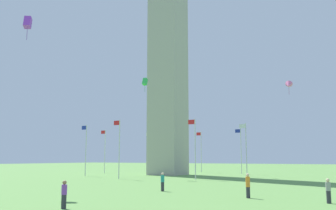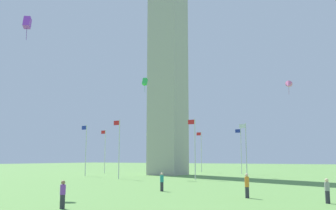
{
  "view_description": "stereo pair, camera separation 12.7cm",
  "coord_description": "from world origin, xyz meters",
  "px_view_note": "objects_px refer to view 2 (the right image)",
  "views": [
    {
      "loc": [
        -31.82,
        56.29,
        2.91
      ],
      "look_at": [
        0.0,
        0.0,
        12.29
      ],
      "focal_mm": 39.12,
      "sensor_mm": 36.0,
      "label": 1
    },
    {
      "loc": [
        -31.93,
        56.23,
        2.91
      ],
      "look_at": [
        0.0,
        0.0,
        12.29
      ],
      "focal_mm": 39.12,
      "sensor_mm": 36.0,
      "label": 2
    }
  ],
  "objects_px": {
    "kite_pink_delta": "(289,85)",
    "flagpole_w": "(201,150)",
    "flagpole_sw": "(241,149)",
    "person_gray_shirt": "(327,191)",
    "obelisk_monument": "(168,37)",
    "person_teal_shirt": "(162,182)",
    "flagpole_nw": "(150,150)",
    "person_orange_shirt": "(247,186)",
    "person_purple_shirt": "(63,195)",
    "flagpole_ne": "(86,148)",
    "flagpole_se": "(195,146)",
    "flagpole_n": "(105,149)",
    "kite_purple_box": "(27,23)",
    "flagpole_s": "(246,147)",
    "flagpole_e": "(119,146)",
    "kite_green_box": "(145,82)"
  },
  "relations": [
    {
      "from": "flagpole_e",
      "to": "flagpole_nw",
      "type": "xyz_separation_m",
      "value": [
        9.98,
        -24.09,
        0.0
      ]
    },
    {
      "from": "person_teal_shirt",
      "to": "kite_purple_box",
      "type": "height_order",
      "value": "kite_purple_box"
    },
    {
      "from": "flagpole_se",
      "to": "obelisk_monument",
      "type": "bearing_deg",
      "value": -45.17
    },
    {
      "from": "person_teal_shirt",
      "to": "person_purple_shirt",
      "type": "height_order",
      "value": "person_teal_shirt"
    },
    {
      "from": "person_teal_shirt",
      "to": "flagpole_e",
      "type": "bearing_deg",
      "value": 39.69
    },
    {
      "from": "flagpole_w",
      "to": "person_purple_shirt",
      "type": "bearing_deg",
      "value": 106.3
    },
    {
      "from": "flagpole_se",
      "to": "person_orange_shirt",
      "type": "distance_m",
      "value": 24.02
    },
    {
      "from": "flagpole_sw",
      "to": "flagpole_nw",
      "type": "xyz_separation_m",
      "value": [
        19.96,
        -0.0,
        0.0
      ]
    },
    {
      "from": "flagpole_se",
      "to": "flagpole_n",
      "type": "bearing_deg",
      "value": -22.5
    },
    {
      "from": "flagpole_s",
      "to": "flagpole_sw",
      "type": "bearing_deg",
      "value": -67.5
    },
    {
      "from": "flagpole_ne",
      "to": "kite_purple_box",
      "type": "xyz_separation_m",
      "value": [
        -12.8,
        23.08,
        11.57
      ]
    },
    {
      "from": "kite_green_box",
      "to": "person_gray_shirt",
      "type": "bearing_deg",
      "value": 143.32
    },
    {
      "from": "flagpole_e",
      "to": "kite_pink_delta",
      "type": "height_order",
      "value": "kite_pink_delta"
    },
    {
      "from": "kite_pink_delta",
      "to": "kite_green_box",
      "type": "bearing_deg",
      "value": 14.23
    },
    {
      "from": "obelisk_monument",
      "to": "flagpole_w",
      "type": "distance_m",
      "value": 24.76
    },
    {
      "from": "flagpole_ne",
      "to": "flagpole_se",
      "type": "relative_size",
      "value": 1.0
    },
    {
      "from": "flagpole_s",
      "to": "flagpole_e",
      "type": "bearing_deg",
      "value": 45.0
    },
    {
      "from": "flagpole_n",
      "to": "flagpole_s",
      "type": "distance_m",
      "value": 28.23
    },
    {
      "from": "person_purple_shirt",
      "to": "kite_purple_box",
      "type": "relative_size",
      "value": 0.67
    },
    {
      "from": "flagpole_e",
      "to": "kite_purple_box",
      "type": "bearing_deg",
      "value": 98.46
    },
    {
      "from": "flagpole_nw",
      "to": "person_orange_shirt",
      "type": "height_order",
      "value": "flagpole_nw"
    },
    {
      "from": "kite_purple_box",
      "to": "obelisk_monument",
      "type": "bearing_deg",
      "value": -85.23
    },
    {
      "from": "flagpole_nw",
      "to": "person_teal_shirt",
      "type": "distance_m",
      "value": 45.57
    },
    {
      "from": "flagpole_sw",
      "to": "person_purple_shirt",
      "type": "relative_size",
      "value": 5.19
    },
    {
      "from": "flagpole_e",
      "to": "kite_green_box",
      "type": "xyz_separation_m",
      "value": [
        -1.2,
        -4.77,
        10.13
      ]
    },
    {
      "from": "person_purple_shirt",
      "to": "kite_purple_box",
      "type": "height_order",
      "value": "kite_purple_box"
    },
    {
      "from": "person_orange_shirt",
      "to": "kite_green_box",
      "type": "bearing_deg",
      "value": 26.7
    },
    {
      "from": "person_gray_shirt",
      "to": "person_teal_shirt",
      "type": "bearing_deg",
      "value": 21.03
    },
    {
      "from": "kite_pink_delta",
      "to": "flagpole_w",
      "type": "bearing_deg",
      "value": -39.82
    },
    {
      "from": "flagpole_w",
      "to": "person_gray_shirt",
      "type": "xyz_separation_m",
      "value": [
        -29.0,
        44.16,
        -3.8
      ]
    },
    {
      "from": "flagpole_se",
      "to": "kite_pink_delta",
      "type": "relative_size",
      "value": 4.15
    },
    {
      "from": "flagpole_se",
      "to": "kite_pink_delta",
      "type": "bearing_deg",
      "value": -153.68
    },
    {
      "from": "flagpole_se",
      "to": "person_purple_shirt",
      "type": "distance_m",
      "value": 31.17
    },
    {
      "from": "person_gray_shirt",
      "to": "person_purple_shirt",
      "type": "distance_m",
      "value": 16.64
    },
    {
      "from": "obelisk_monument",
      "to": "person_teal_shirt",
      "type": "height_order",
      "value": "obelisk_monument"
    },
    {
      "from": "flagpole_s",
      "to": "kite_pink_delta",
      "type": "height_order",
      "value": "kite_pink_delta"
    },
    {
      "from": "flagpole_w",
      "to": "person_teal_shirt",
      "type": "relative_size",
      "value": 5.15
    },
    {
      "from": "flagpole_sw",
      "to": "kite_purple_box",
      "type": "relative_size",
      "value": 3.47
    },
    {
      "from": "flagpole_e",
      "to": "person_teal_shirt",
      "type": "height_order",
      "value": "flagpole_e"
    },
    {
      "from": "flagpole_n",
      "to": "flagpole_nw",
      "type": "height_order",
      "value": "same"
    },
    {
      "from": "obelisk_monument",
      "to": "flagpole_se",
      "type": "bearing_deg",
      "value": 134.83
    },
    {
      "from": "obelisk_monument",
      "to": "person_gray_shirt",
      "type": "xyz_separation_m",
      "value": [
        -28.94,
        30.05,
        -24.14
      ]
    },
    {
      "from": "flagpole_s",
      "to": "kite_purple_box",
      "type": "relative_size",
      "value": 3.47
    },
    {
      "from": "obelisk_monument",
      "to": "flagpole_n",
      "type": "height_order",
      "value": "obelisk_monument"
    },
    {
      "from": "flagpole_s",
      "to": "person_teal_shirt",
      "type": "height_order",
      "value": "flagpole_s"
    },
    {
      "from": "flagpole_se",
      "to": "flagpole_w",
      "type": "distance_m",
      "value": 26.08
    },
    {
      "from": "kite_pink_delta",
      "to": "kite_purple_box",
      "type": "distance_m",
      "value": 34.79
    },
    {
      "from": "flagpole_sw",
      "to": "person_gray_shirt",
      "type": "distance_m",
      "value": 44.48
    },
    {
      "from": "person_orange_shirt",
      "to": "kite_purple_box",
      "type": "bearing_deg",
      "value": 78.59
    },
    {
      "from": "flagpole_e",
      "to": "person_purple_shirt",
      "type": "height_order",
      "value": "flagpole_e"
    }
  ]
}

